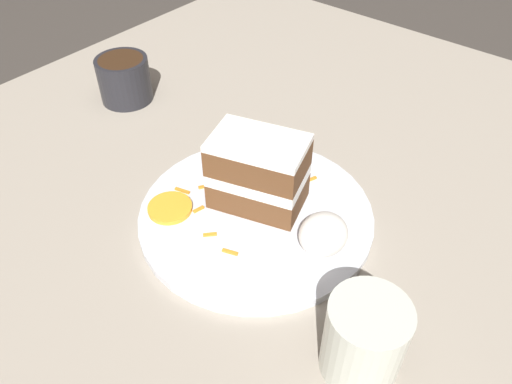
% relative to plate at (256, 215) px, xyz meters
% --- Properties ---
extents(ground_plane, '(6.00, 6.00, 0.00)m').
position_rel_plate_xyz_m(ground_plane, '(0.03, 0.03, -0.03)').
color(ground_plane, '#38332D').
rests_on(ground_plane, ground).
extents(dining_table, '(1.34, 1.19, 0.03)m').
position_rel_plate_xyz_m(dining_table, '(0.03, 0.03, -0.02)').
color(dining_table, gray).
rests_on(dining_table, ground).
extents(plate, '(0.30, 0.30, 0.01)m').
position_rel_plate_xyz_m(plate, '(0.00, 0.00, 0.00)').
color(plate, silver).
rests_on(plate, dining_table).
extents(cake_slice, '(0.10, 0.13, 0.10)m').
position_rel_plate_xyz_m(cake_slice, '(-0.02, -0.01, 0.05)').
color(cake_slice, brown).
rests_on(cake_slice, plate).
extents(cream_dollop, '(0.06, 0.06, 0.05)m').
position_rel_plate_xyz_m(cream_dollop, '(-0.00, 0.10, 0.03)').
color(cream_dollop, white).
rests_on(cream_dollop, plate).
extents(orange_garnish, '(0.06, 0.06, 0.01)m').
position_rel_plate_xyz_m(orange_garnish, '(0.07, -0.09, 0.01)').
color(orange_garnish, orange).
rests_on(orange_garnish, plate).
extents(carrot_shreds_scatter, '(0.19, 0.14, 0.00)m').
position_rel_plate_xyz_m(carrot_shreds_scatter, '(-0.01, -0.04, 0.01)').
color(carrot_shreds_scatter, orange).
rests_on(carrot_shreds_scatter, plate).
extents(drinking_glass, '(0.08, 0.08, 0.09)m').
position_rel_plate_xyz_m(drinking_glass, '(0.09, 0.21, 0.03)').
color(drinking_glass, beige).
rests_on(drinking_glass, dining_table).
extents(coffee_mug, '(0.09, 0.09, 0.07)m').
position_rel_plate_xyz_m(coffee_mug, '(-0.08, -0.35, 0.03)').
color(coffee_mug, '#232328').
rests_on(coffee_mug, dining_table).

